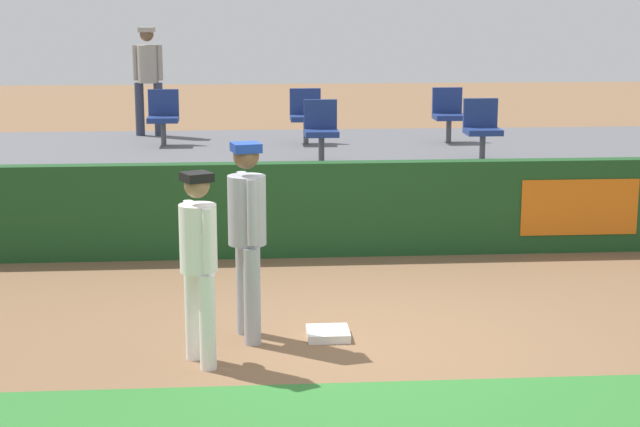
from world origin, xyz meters
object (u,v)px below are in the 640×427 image
(seat_back_center, at_px, (306,113))
(spectator_hooded, at_px, (148,73))
(seat_front_right, at_px, (482,126))
(player_fielder_home, at_px, (199,255))
(player_runner_visitor, at_px, (247,227))
(seat_back_left, at_px, (163,114))
(seat_back_right, at_px, (448,112))
(first_base, at_px, (328,334))
(seat_front_center, at_px, (321,127))

(seat_back_center, distance_m, spectator_hooded, 2.79)
(seat_front_right, bearing_deg, player_fielder_home, -125.21)
(player_runner_visitor, relative_size, seat_front_right, 2.23)
(player_fielder_home, xyz_separation_m, seat_back_left, (-0.80, 7.05, 0.45))
(seat_back_center, relative_size, seat_back_right, 1.00)
(player_fielder_home, bearing_deg, first_base, 90.79)
(player_runner_visitor, bearing_deg, seat_back_center, 158.94)
(seat_back_center, bearing_deg, player_fielder_home, -101.01)
(first_base, xyz_separation_m, spectator_hooded, (-2.29, 7.58, 1.94))
(seat_front_right, distance_m, spectator_hooded, 5.67)
(seat_back_center, height_order, seat_front_center, same)
(first_base, bearing_deg, seat_back_right, 69.43)
(spectator_hooded, bearing_deg, seat_back_center, 162.21)
(player_fielder_home, height_order, player_runner_visitor, player_runner_visitor)
(first_base, bearing_deg, player_fielder_home, -152.71)
(seat_back_left, relative_size, seat_front_right, 1.00)
(seat_back_left, bearing_deg, seat_back_right, 0.00)
(seat_back_right, height_order, seat_front_center, same)
(seat_front_right, height_order, spectator_hooded, spectator_hooded)
(seat_back_center, xyz_separation_m, seat_front_right, (2.33, -1.80, 0.00))
(player_fielder_home, distance_m, player_runner_visitor, 0.78)
(first_base, bearing_deg, seat_back_center, 88.27)
(player_fielder_home, xyz_separation_m, spectator_hooded, (-1.11, 8.19, 0.99))
(first_base, xyz_separation_m, seat_front_center, (0.29, 4.64, 1.40))
(spectator_hooded, bearing_deg, seat_back_left, 112.12)
(player_fielder_home, relative_size, seat_back_left, 2.04)
(first_base, bearing_deg, seat_back_left, 107.08)
(seat_back_left, xyz_separation_m, seat_front_center, (2.27, -1.80, -0.00))
(player_fielder_home, distance_m, seat_front_right, 6.44)
(first_base, xyz_separation_m, seat_front_right, (2.53, 4.64, 1.40))
(player_runner_visitor, bearing_deg, first_base, 74.12)
(seat_back_right, height_order, seat_front_right, same)
(spectator_hooded, bearing_deg, seat_back_right, 173.23)
(player_runner_visitor, distance_m, seat_back_left, 6.53)
(player_runner_visitor, bearing_deg, seat_front_right, 131.87)
(seat_front_center, bearing_deg, first_base, -93.60)
(seat_back_left, distance_m, seat_front_right, 4.85)
(player_runner_visitor, distance_m, seat_front_center, 4.73)
(seat_back_center, distance_m, seat_back_left, 2.17)
(seat_front_center, xyz_separation_m, spectator_hooded, (-2.58, 2.94, 0.54))
(player_fielder_home, distance_m, spectator_hooded, 8.32)
(player_runner_visitor, distance_m, spectator_hooded, 7.75)
(first_base, distance_m, spectator_hooded, 8.15)
(seat_back_center, relative_size, seat_back_left, 1.00)
(seat_front_center, relative_size, seat_front_right, 1.00)
(seat_back_left, height_order, seat_front_right, same)
(first_base, height_order, seat_front_center, seat_front_center)
(seat_front_right, bearing_deg, first_base, -118.56)
(player_runner_visitor, height_order, seat_front_right, player_runner_visitor)
(player_runner_visitor, distance_m, seat_back_right, 7.15)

